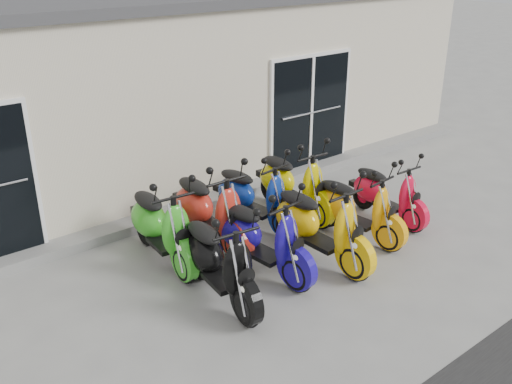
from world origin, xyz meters
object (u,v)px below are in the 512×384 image
(scooter_front_orange_a, at_px, (320,215))
(scooter_back_blue, at_px, (255,188))
(scooter_front_blue, at_px, (262,227))
(scooter_back_yellow, at_px, (294,175))
(scooter_front_orange_b, at_px, (357,199))
(scooter_back_red, at_px, (210,200))
(scooter_front_red, at_px, (388,185))
(scooter_back_green, at_px, (161,216))
(scooter_front_black, at_px, (219,251))

(scooter_front_orange_a, height_order, scooter_back_blue, scooter_front_orange_a)
(scooter_front_blue, relative_size, scooter_back_yellow, 0.99)
(scooter_front_orange_b, bearing_deg, scooter_back_red, 141.58)
(scooter_back_yellow, bearing_deg, scooter_back_red, -176.32)
(scooter_front_orange_a, height_order, scooter_back_yellow, scooter_front_orange_a)
(scooter_front_orange_a, bearing_deg, scooter_back_yellow, 59.73)
(scooter_back_red, bearing_deg, scooter_front_red, -19.48)
(scooter_front_orange_a, height_order, scooter_front_red, scooter_front_orange_a)
(scooter_back_green, bearing_deg, scooter_front_red, -12.34)
(scooter_front_blue, xyz_separation_m, scooter_back_green, (-0.89, 1.11, 0.02))
(scooter_back_green, height_order, scooter_back_blue, scooter_back_green)
(scooter_front_blue, relative_size, scooter_front_orange_a, 0.96)
(scooter_back_green, relative_size, scooter_back_blue, 1.06)
(scooter_back_green, relative_size, scooter_back_red, 0.97)
(scooter_front_blue, xyz_separation_m, scooter_back_yellow, (1.60, 1.12, 0.01))
(scooter_front_black, height_order, scooter_front_blue, scooter_front_blue)
(scooter_back_red, xyz_separation_m, scooter_back_blue, (0.91, 0.09, -0.06))
(scooter_front_black, height_order, scooter_back_yellow, scooter_back_yellow)
(scooter_front_black, xyz_separation_m, scooter_back_red, (0.72, 1.25, 0.04))
(scooter_front_orange_b, relative_size, scooter_back_red, 0.88)
(scooter_front_black, xyz_separation_m, scooter_back_yellow, (2.41, 1.29, 0.01))
(scooter_back_blue, bearing_deg, scooter_front_black, -148.44)
(scooter_front_blue, bearing_deg, scooter_front_orange_a, -22.63)
(scooter_front_black, bearing_deg, scooter_back_green, 100.14)
(scooter_back_green, bearing_deg, scooter_front_orange_a, -33.46)
(scooter_front_blue, distance_m, scooter_front_orange_a, 0.87)
(scooter_front_blue, height_order, scooter_back_red, scooter_back_red)
(scooter_front_red, relative_size, scooter_back_green, 0.85)
(scooter_front_orange_a, xyz_separation_m, scooter_back_yellow, (0.76, 1.38, -0.02))
(scooter_front_orange_a, xyz_separation_m, scooter_back_blue, (-0.03, 1.42, -0.05))
(scooter_back_yellow, bearing_deg, scooter_front_orange_b, -79.76)
(scooter_back_green, relative_size, scooter_back_yellow, 1.01)
(scooter_front_blue, height_order, scooter_back_blue, scooter_front_blue)
(scooter_front_orange_a, height_order, scooter_back_red, scooter_back_red)
(scooter_front_black, xyz_separation_m, scooter_front_blue, (0.82, 0.17, 0.00))
(scooter_back_red, bearing_deg, scooter_back_yellow, 3.21)
(scooter_front_blue, bearing_deg, scooter_back_yellow, 29.52)
(scooter_front_orange_b, xyz_separation_m, scooter_front_red, (0.87, 0.12, -0.04))
(scooter_back_red, height_order, scooter_back_blue, scooter_back_red)
(scooter_front_orange_b, height_order, scooter_back_green, scooter_back_green)
(scooter_front_black, distance_m, scooter_back_red, 1.44)
(scooter_front_black, bearing_deg, scooter_back_yellow, 34.93)
(scooter_front_blue, distance_m, scooter_front_orange_b, 1.77)
(scooter_back_blue, bearing_deg, scooter_back_red, 177.63)
(scooter_front_orange_b, height_order, scooter_front_red, scooter_front_orange_b)
(scooter_front_blue, bearing_deg, scooter_front_orange_b, -9.03)
(scooter_back_blue, bearing_deg, scooter_back_green, 173.95)
(scooter_front_orange_a, bearing_deg, scooter_front_black, 175.67)
(scooter_front_blue, bearing_deg, scooter_front_red, -5.24)
(scooter_front_orange_b, distance_m, scooter_back_yellow, 1.24)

